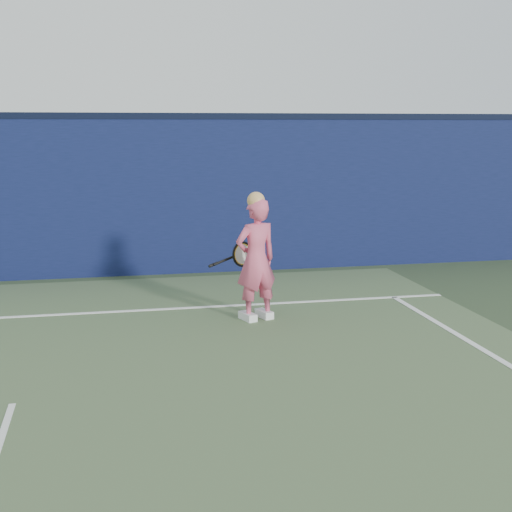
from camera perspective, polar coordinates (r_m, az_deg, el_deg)
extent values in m
cube|color=#0C1538|center=(11.77, -16.12, 4.38)|extent=(24.00, 0.40, 2.50)
cube|color=black|center=(11.71, -16.45, 10.71)|extent=(24.00, 0.42, 0.10)
imported|color=#DB5576|center=(8.82, 0.00, -0.30)|extent=(0.64, 0.53, 1.53)
sphere|color=tan|center=(8.71, 0.00, 4.44)|extent=(0.22, 0.22, 0.22)
cube|color=white|center=(9.04, 0.66, -4.68)|extent=(0.20, 0.30, 0.10)
cube|color=white|center=(8.92, -0.67, -4.88)|extent=(0.20, 0.30, 0.10)
torus|color=black|center=(9.20, -1.09, 0.16)|extent=(0.32, 0.22, 0.34)
torus|color=gold|center=(9.20, -1.09, 0.16)|extent=(0.26, 0.17, 0.28)
cylinder|color=beige|center=(9.20, -1.09, 0.16)|extent=(0.25, 0.16, 0.28)
cylinder|color=black|center=(9.13, -2.57, -0.36)|extent=(0.30, 0.14, 0.11)
cylinder|color=black|center=(9.09, -3.42, -0.70)|extent=(0.14, 0.09, 0.07)
cube|color=white|center=(9.53, -16.79, -4.58)|extent=(11.00, 0.08, 0.01)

